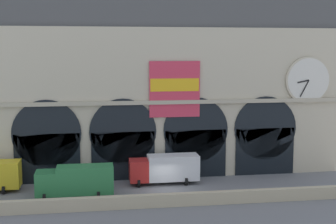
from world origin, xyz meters
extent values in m
plane|color=slate|center=(0.00, 0.00, 0.00)|extent=(200.00, 200.00, 0.00)
cube|color=#BCAD8C|center=(0.00, -4.70, 0.60)|extent=(90.00, 0.70, 1.20)
cube|color=beige|center=(0.00, 7.36, 8.46)|extent=(42.69, 4.73, 16.92)
cube|color=#4C4C4C|center=(0.00, 7.66, 19.04)|extent=(42.69, 4.13, 4.24)
cube|color=black|center=(-12.32, 4.95, 2.73)|extent=(7.02, 0.20, 5.47)
cylinder|color=black|center=(-12.32, 4.95, 5.47)|extent=(7.39, 0.20, 7.39)
cube|color=black|center=(-4.11, 4.95, 2.73)|extent=(7.02, 0.20, 5.47)
cylinder|color=black|center=(-4.11, 4.95, 5.47)|extent=(7.39, 0.20, 7.39)
cube|color=black|center=(4.11, 4.95, 2.73)|extent=(7.02, 0.20, 5.47)
cylinder|color=black|center=(4.11, 4.95, 5.47)|extent=(7.39, 0.20, 7.39)
cube|color=black|center=(12.32, 4.95, 2.73)|extent=(7.02, 0.20, 5.47)
cylinder|color=black|center=(12.32, 4.95, 5.47)|extent=(7.39, 0.20, 7.39)
cylinder|color=beige|center=(17.31, 4.85, 10.99)|extent=(5.46, 0.25, 5.46)
cylinder|color=silver|center=(17.31, 4.73, 10.99)|extent=(5.05, 0.06, 5.05)
cube|color=black|center=(16.63, 4.67, 10.85)|extent=(1.39, 0.04, 0.44)
cube|color=black|center=(16.81, 4.65, 10.04)|extent=(1.09, 0.04, 1.96)
cube|color=#D8334C|center=(1.66, 4.83, 10.12)|extent=(5.66, 0.12, 6.21)
cube|color=yellow|center=(1.66, 4.75, 10.61)|extent=(5.43, 0.04, 1.42)
cube|color=#B6AB91|center=(0.00, 4.85, 8.69)|extent=(42.69, 0.50, 0.44)
cylinder|color=black|center=(-16.36, 1.57, 0.42)|extent=(0.28, 0.84, 0.84)
cylinder|color=black|center=(-16.36, 3.64, 0.42)|extent=(0.28, 0.84, 0.84)
cube|color=#2D7A42|center=(-11.93, -0.63, 1.57)|extent=(2.00, 2.30, 2.30)
cube|color=#2D7A42|center=(-8.18, -0.63, 1.77)|extent=(5.50, 2.30, 2.70)
cylinder|color=black|center=(-12.03, -1.67, 0.42)|extent=(0.28, 0.84, 0.84)
cylinder|color=black|center=(-12.03, 0.40, 0.42)|extent=(0.28, 0.84, 0.84)
cylinder|color=black|center=(-6.93, -1.67, 0.42)|extent=(0.28, 0.84, 0.84)
cylinder|color=black|center=(-6.93, 0.40, 0.42)|extent=(0.28, 0.84, 0.84)
cube|color=red|center=(-2.58, 2.87, 1.57)|extent=(2.00, 2.30, 2.30)
cube|color=white|center=(1.17, 2.87, 1.77)|extent=(5.50, 2.30, 2.70)
cylinder|color=black|center=(-2.68, 1.84, 0.42)|extent=(0.28, 0.84, 0.84)
cylinder|color=black|center=(-2.68, 3.91, 0.42)|extent=(0.28, 0.84, 0.84)
cylinder|color=black|center=(2.42, 1.84, 0.42)|extent=(0.28, 0.84, 0.84)
cylinder|color=black|center=(2.42, 3.91, 0.42)|extent=(0.28, 0.84, 0.84)
camera|label=1|loc=(-6.98, -46.44, 14.33)|focal=50.37mm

